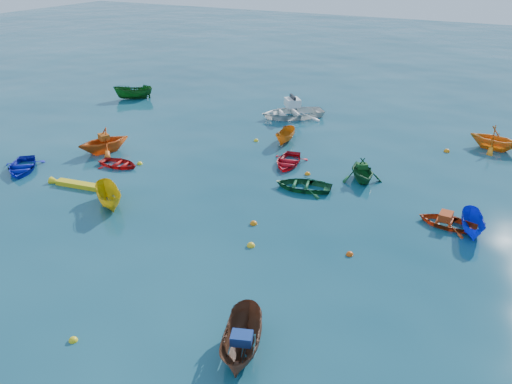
% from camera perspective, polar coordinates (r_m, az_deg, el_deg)
% --- Properties ---
extents(ground, '(160.00, 160.00, 0.00)m').
position_cam_1_polar(ground, '(22.14, -5.95, -6.05)').
color(ground, '#0A3A4C').
rests_on(ground, ground).
extents(dinghy_blue_sw, '(3.75, 3.86, 0.65)m').
position_cam_1_polar(dinghy_blue_sw, '(32.24, -25.12, 2.25)').
color(dinghy_blue_sw, '#0D18A9').
rests_on(dinghy_blue_sw, ground).
extents(sampan_brown_mid, '(2.15, 3.39, 1.23)m').
position_cam_1_polar(sampan_brown_mid, '(16.92, -1.52, -17.95)').
color(sampan_brown_mid, '#54301E').
rests_on(sampan_brown_mid, ground).
extents(dinghy_orange_w, '(3.93, 4.11, 1.69)m').
position_cam_1_polar(dinghy_orange_w, '(33.28, -16.86, 4.39)').
color(dinghy_orange_w, orange).
rests_on(dinghy_orange_w, ground).
extents(sampan_yellow_mid, '(3.02, 2.70, 1.15)m').
position_cam_1_polar(sampan_yellow_mid, '(26.32, -16.29, -1.47)').
color(sampan_yellow_mid, gold).
rests_on(sampan_yellow_mid, ground).
extents(dinghy_green_e, '(3.41, 2.73, 0.63)m').
position_cam_1_polar(dinghy_green_e, '(27.09, 5.40, 0.38)').
color(dinghy_green_e, '#124D27').
rests_on(dinghy_green_e, ground).
extents(dinghy_red_nw, '(2.59, 1.91, 0.52)m').
position_cam_1_polar(dinghy_red_nw, '(30.87, -15.39, 2.87)').
color(dinghy_red_nw, red).
rests_on(dinghy_red_nw, ground).
extents(sampan_orange_n, '(1.21, 2.65, 1.00)m').
position_cam_1_polar(sampan_orange_n, '(33.59, 3.38, 5.72)').
color(sampan_orange_n, '#BD6711').
rests_on(sampan_orange_n, ground).
extents(dinghy_green_n, '(3.32, 3.43, 1.38)m').
position_cam_1_polar(dinghy_green_n, '(28.58, 11.94, 1.33)').
color(dinghy_green_n, '#135125').
rests_on(dinghy_green_n, ground).
extents(dinghy_red_ne, '(2.73, 2.03, 0.55)m').
position_cam_1_polar(dinghy_red_ne, '(25.17, 20.94, -3.56)').
color(dinghy_red_ne, '#C33C10').
rests_on(dinghy_red_ne, ground).
extents(sampan_blue_far, '(1.45, 2.70, 0.99)m').
position_cam_1_polar(sampan_blue_far, '(24.98, 23.38, -4.26)').
color(sampan_blue_far, '#1026C9').
rests_on(sampan_blue_far, ground).
extents(dinghy_red_far, '(2.57, 3.24, 0.61)m').
position_cam_1_polar(dinghy_red_far, '(30.07, 3.66, 3.17)').
color(dinghy_red_far, red).
rests_on(dinghy_red_far, ground).
extents(dinghy_orange_far, '(3.67, 3.35, 1.65)m').
position_cam_1_polar(dinghy_orange_far, '(35.78, 25.45, 4.45)').
color(dinghy_orange_far, orange).
rests_on(dinghy_orange_far, ground).
extents(sampan_green_far, '(3.30, 2.88, 1.24)m').
position_cam_1_polar(sampan_green_far, '(44.74, -13.77, 10.30)').
color(sampan_green_far, '#114A14').
rests_on(sampan_green_far, ground).
extents(kayak_yellow, '(3.46, 0.98, 0.33)m').
position_cam_1_polar(kayak_yellow, '(28.84, -19.53, 0.56)').
color(kayak_yellow, yellow).
rests_on(kayak_yellow, ground).
extents(motorboat_white, '(5.87, 5.72, 1.59)m').
position_cam_1_polar(motorboat_white, '(38.75, 4.15, 8.54)').
color(motorboat_white, white).
rests_on(motorboat_white, ground).
extents(tarp_blue_a, '(0.80, 0.70, 0.33)m').
position_cam_1_polar(tarp_blue_a, '(16.28, -1.65, -16.36)').
color(tarp_blue_a, navy).
rests_on(tarp_blue_a, sampan_brown_mid).
extents(tarp_orange_a, '(0.88, 0.81, 0.35)m').
position_cam_1_polar(tarp_orange_a, '(32.95, -17.00, 6.05)').
color(tarp_orange_a, '#BC5313').
rests_on(tarp_orange_a, dinghy_orange_w).
extents(tarp_green_b, '(0.70, 0.66, 0.27)m').
position_cam_1_polar(tarp_green_b, '(28.33, 12.04, 2.93)').
color(tarp_green_b, '#134C19').
rests_on(tarp_green_b, dinghy_green_n).
extents(tarp_orange_b, '(0.60, 0.77, 0.36)m').
position_cam_1_polar(tarp_orange_b, '(24.97, 20.88, -2.61)').
color(tarp_orange_b, '#B03712').
rests_on(tarp_orange_b, dinghy_red_ne).
extents(buoy_ye_a, '(0.30, 0.30, 0.30)m').
position_cam_1_polar(buoy_ye_a, '(18.37, -20.15, -15.67)').
color(buoy_ye_a, yellow).
rests_on(buoy_ye_a, ground).
extents(buoy_or_b, '(0.35, 0.35, 0.35)m').
position_cam_1_polar(buoy_or_b, '(23.60, -0.28, -3.69)').
color(buoy_or_b, orange).
rests_on(buoy_or_b, ground).
extents(buoy_ye_b, '(0.34, 0.34, 0.34)m').
position_cam_1_polar(buoy_ye_b, '(30.84, -13.14, 3.11)').
color(buoy_ye_b, yellow).
rests_on(buoy_ye_b, ground).
extents(buoy_or_c, '(0.33, 0.33, 0.33)m').
position_cam_1_polar(buoy_or_c, '(28.82, 5.90, 2.01)').
color(buoy_or_c, orange).
rests_on(buoy_or_c, ground).
extents(buoy_ye_c, '(0.36, 0.36, 0.36)m').
position_cam_1_polar(buoy_ye_c, '(21.95, -0.59, -6.20)').
color(buoy_ye_c, yellow).
rests_on(buoy_ye_c, ground).
extents(buoy_or_d, '(0.32, 0.32, 0.32)m').
position_cam_1_polar(buoy_or_d, '(21.74, 10.65, -7.08)').
color(buoy_or_d, '#D04B0B').
rests_on(buoy_or_d, ground).
extents(buoy_ye_d, '(0.31, 0.31, 0.31)m').
position_cam_1_polar(buoy_ye_d, '(33.72, 0.01, 5.85)').
color(buoy_ye_d, yellow).
rests_on(buoy_ye_d, ground).
extents(buoy_or_e, '(0.38, 0.38, 0.38)m').
position_cam_1_polar(buoy_or_e, '(34.16, 20.95, 4.33)').
color(buoy_or_e, orange).
rests_on(buoy_or_e, ground).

